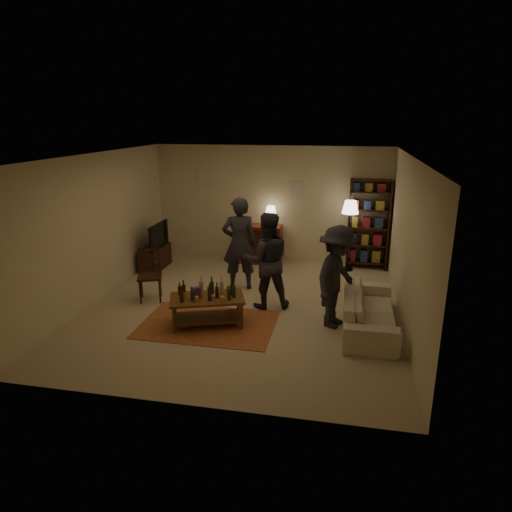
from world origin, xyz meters
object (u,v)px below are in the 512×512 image
(person_by_sofa, at_px, (337,277))
(sofa, at_px, (369,310))
(tv_stand, at_px, (155,252))
(dresser, at_px, (260,243))
(dining_chair, at_px, (150,272))
(coffee_table, at_px, (207,301))
(person_right, at_px, (267,261))
(bookshelf, at_px, (368,224))
(floor_lamp, at_px, (350,212))
(person_left, at_px, (239,244))

(person_by_sofa, bearing_deg, sofa, -64.64)
(tv_stand, relative_size, sofa, 0.51)
(sofa, bearing_deg, dresser, 37.54)
(tv_stand, distance_m, dresser, 2.43)
(sofa, distance_m, person_by_sofa, 0.77)
(tv_stand, bearing_deg, dresser, 22.07)
(dining_chair, height_order, sofa, dining_chair)
(coffee_table, relative_size, person_right, 0.77)
(coffee_table, height_order, bookshelf, bookshelf)
(coffee_table, bearing_deg, dining_chair, 147.71)
(sofa, bearing_deg, dining_chair, 83.45)
(dining_chair, relative_size, person_by_sofa, 0.60)
(tv_stand, distance_m, person_by_sofa, 4.69)
(sofa, bearing_deg, floor_lamp, 7.12)
(person_left, bearing_deg, floor_lamp, -160.52)
(coffee_table, relative_size, person_left, 0.73)
(tv_stand, distance_m, person_left, 2.39)
(person_right, height_order, person_by_sofa, person_right)
(person_by_sofa, bearing_deg, floor_lamp, 19.01)
(person_right, distance_m, person_by_sofa, 1.36)
(person_right, xyz_separation_m, person_by_sofa, (1.24, -0.56, -0.03))
(person_left, height_order, person_by_sofa, person_left)
(dresser, xyz_separation_m, sofa, (2.39, -3.11, -0.17))
(person_by_sofa, bearing_deg, coffee_table, 123.13)
(bookshelf, height_order, person_left, bookshelf)
(person_left, bearing_deg, coffee_table, 68.02)
(bookshelf, distance_m, person_right, 3.23)
(tv_stand, height_order, person_right, person_right)
(sofa, bearing_deg, person_by_sofa, 92.87)
(tv_stand, distance_m, person_right, 3.35)
(coffee_table, distance_m, floor_lamp, 4.13)
(dining_chair, height_order, person_by_sofa, person_by_sofa)
(coffee_table, relative_size, sofa, 0.65)
(dresser, relative_size, bookshelf, 0.67)
(coffee_table, bearing_deg, floor_lamp, 56.16)
(dining_chair, relative_size, person_right, 0.58)
(floor_lamp, distance_m, person_by_sofa, 3.01)
(person_left, distance_m, person_by_sofa, 2.37)
(dining_chair, height_order, floor_lamp, floor_lamp)
(coffee_table, xyz_separation_m, person_right, (0.83, 0.95, 0.44))
(sofa, relative_size, person_by_sofa, 1.23)
(floor_lamp, height_order, person_right, person_right)
(tv_stand, xyz_separation_m, sofa, (4.64, -2.20, -0.08))
(person_left, bearing_deg, dresser, -110.25)
(tv_stand, relative_size, person_right, 0.61)
(dresser, relative_size, person_by_sofa, 0.80)
(coffee_table, relative_size, dresser, 0.99)
(dresser, xyz_separation_m, floor_lamp, (2.03, -0.18, 0.86))
(tv_stand, height_order, person_left, person_left)
(tv_stand, bearing_deg, person_left, -21.50)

